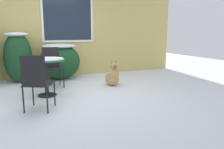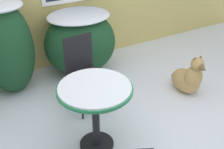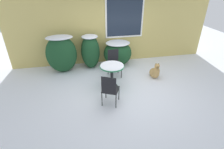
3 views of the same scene
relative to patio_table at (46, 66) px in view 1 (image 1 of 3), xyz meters
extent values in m
plane|color=white|center=(0.45, -0.16, -0.62)|extent=(16.00, 16.00, 0.00)
cube|color=tan|center=(0.45, 2.04, 0.77)|extent=(8.00, 0.06, 2.79)
cube|color=white|center=(0.90, 2.00, 1.17)|extent=(1.51, 0.04, 1.55)
cube|color=#1E2838|center=(0.90, 1.98, 1.17)|extent=(1.39, 0.01, 1.43)
ellipsoid|color=#194223|center=(-0.52, 1.57, 0.03)|extent=(0.70, 0.68, 1.31)
ellipsoid|color=white|center=(-0.52, 1.57, 0.62)|extent=(0.60, 0.58, 0.12)
ellipsoid|color=#194223|center=(0.55, 1.59, -0.13)|extent=(1.11, 0.95, 0.99)
ellipsoid|color=white|center=(0.55, 1.59, 0.30)|extent=(0.94, 0.80, 0.12)
cylinder|color=black|center=(0.00, 0.00, -0.61)|extent=(0.38, 0.38, 0.03)
cylinder|color=black|center=(0.00, 0.00, -0.25)|extent=(0.08, 0.08, 0.71)
cylinder|color=#237A47|center=(0.00, 0.00, 0.12)|extent=(0.76, 0.76, 0.03)
cylinder|color=white|center=(0.00, 0.00, 0.14)|extent=(0.73, 0.73, 0.02)
cube|color=black|center=(0.24, 0.69, -0.18)|extent=(0.45, 0.45, 0.02)
cube|color=black|center=(0.22, 0.90, 0.07)|extent=(0.39, 0.04, 0.49)
cylinder|color=black|center=(0.06, 0.49, -0.41)|extent=(0.02, 0.02, 0.43)
cylinder|color=black|center=(0.44, 0.51, -0.41)|extent=(0.02, 0.02, 0.43)
cylinder|color=black|center=(0.03, 0.88, -0.41)|extent=(0.02, 0.02, 0.43)
cylinder|color=black|center=(0.42, 0.90, -0.41)|extent=(0.02, 0.02, 0.43)
cube|color=black|center=(-0.20, -0.80, -0.18)|extent=(0.57, 0.57, 0.02)
cube|color=black|center=(-0.29, -0.99, 0.07)|extent=(0.36, 0.18, 0.49)
cylinder|color=black|center=(0.06, -0.71, -0.41)|extent=(0.02, 0.02, 0.43)
cylinder|color=black|center=(-0.30, -0.54, -0.41)|extent=(0.02, 0.02, 0.43)
cylinder|color=black|center=(-0.11, -1.06, -0.41)|extent=(0.02, 0.02, 0.43)
cylinder|color=black|center=(-0.46, -0.90, -0.41)|extent=(0.02, 0.02, 0.43)
ellipsoid|color=tan|center=(1.61, 0.34, -0.47)|extent=(0.37, 0.51, 0.31)
ellipsoid|color=tan|center=(1.59, 0.20, -0.33)|extent=(0.27, 0.25, 0.34)
sphere|color=tan|center=(1.59, 0.17, -0.11)|extent=(0.17, 0.17, 0.17)
cone|color=brown|center=(1.58, 0.04, -0.12)|extent=(0.10, 0.09, 0.10)
ellipsoid|color=brown|center=(1.54, 0.19, -0.04)|extent=(0.04, 0.03, 0.08)
ellipsoid|color=brown|center=(1.64, 0.18, -0.04)|extent=(0.04, 0.03, 0.08)
ellipsoid|color=tan|center=(1.63, 0.57, -0.55)|extent=(0.09, 0.23, 0.06)
camera|label=1|loc=(-0.45, -4.55, 0.66)|focal=35.00mm
camera|label=2|loc=(-1.00, -2.07, 1.65)|focal=45.00mm
camera|label=3|loc=(-0.96, -4.70, 2.48)|focal=28.00mm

